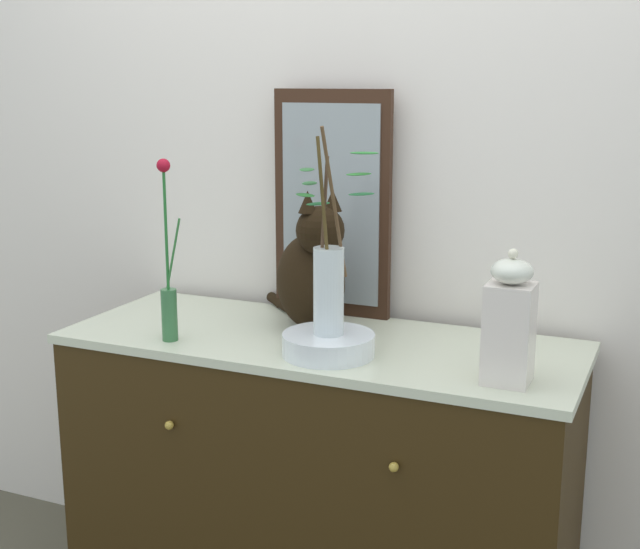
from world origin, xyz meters
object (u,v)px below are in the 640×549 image
Objects in this scene: vase_glass_clear at (329,280)px; jar_lidded_porcelain at (509,323)px; bowl_porcelain at (328,344)px; sideboard at (320,490)px; mirror_leaning at (332,204)px; vase_slim_green at (168,289)px; cat_sitting at (312,273)px.

vase_glass_clear reaches higher than jar_lidded_porcelain.
bowl_porcelain is 0.17m from vase_glass_clear.
mirror_leaning is (-0.07, 0.25, 0.79)m from sideboard.
mirror_leaning is 2.08× the size of jar_lidded_porcelain.
vase_slim_green is (-0.37, -0.18, 0.60)m from sideboard.
vase_slim_green is at bearing -140.07° from cat_sitting.
jar_lidded_porcelain is (0.60, -0.22, -0.02)m from cat_sitting.
sideboard is 2.68× the size of vase_glass_clear.
bowl_porcelain is at bearing -55.87° from cat_sitting.
vase_glass_clear is 0.47m from jar_lidded_porcelain.
vase_slim_green reaches higher than bowl_porcelain.
sideboard is 5.93× the size of bowl_porcelain.
vase_slim_green is 0.91m from jar_lidded_porcelain.
mirror_leaning is at bearing 111.79° from vase_glass_clear.
vase_slim_green is at bearing -173.04° from bowl_porcelain.
sideboard is at bearing 165.10° from jar_lidded_porcelain.
jar_lidded_porcelain is (0.91, 0.04, 0.00)m from vase_slim_green.
vase_glass_clear is at bearing 177.85° from jar_lidded_porcelain.
vase_glass_clear is at bearing -68.21° from mirror_leaning.
vase_glass_clear is at bearing -55.88° from cat_sitting.
bowl_porcelain is at bearing 177.68° from jar_lidded_porcelain.
mirror_leaning is 2.79× the size of bowl_porcelain.
mirror_leaning is 0.56m from vase_slim_green.
mirror_leaning is at bearing 105.88° from sideboard.
sideboard is at bearing -74.12° from mirror_leaning.
bowl_porcelain is 0.48m from jar_lidded_porcelain.
vase_slim_green is at bearing -177.76° from jar_lidded_porcelain.
sideboard is at bearing 122.12° from bowl_porcelain.
cat_sitting is 0.82× the size of vase_slim_green.
mirror_leaning is at bearing 147.17° from jar_lidded_porcelain.
bowl_porcelain reaches higher than sideboard.
mirror_leaning is 1.26× the size of vase_glass_clear.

